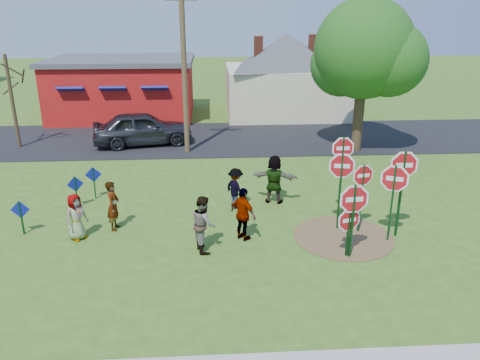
{
  "coord_description": "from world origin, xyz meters",
  "views": [
    {
      "loc": [
        0.31,
        -14.29,
        6.92
      ],
      "look_at": [
        1.3,
        1.15,
        1.26
      ],
      "focal_mm": 35.0,
      "sensor_mm": 36.0,
      "label": 1
    }
  ],
  "objects_px": {
    "person_a": "(76,217)",
    "suv": "(143,128)",
    "stop_sign_c": "(362,183)",
    "person_b": "(113,206)",
    "stop_sign_b": "(342,157)",
    "leafy_tree": "(366,54)",
    "utility_pole": "(184,65)",
    "stop_sign_a": "(354,205)",
    "stop_sign_d": "(403,173)"
  },
  "relations": [
    {
      "from": "person_a",
      "to": "person_b",
      "type": "relative_size",
      "value": 0.9
    },
    {
      "from": "person_b",
      "to": "stop_sign_b",
      "type": "bearing_deg",
      "value": -83.02
    },
    {
      "from": "stop_sign_b",
      "to": "suv",
      "type": "relative_size",
      "value": 0.59
    },
    {
      "from": "stop_sign_b",
      "to": "stop_sign_c",
      "type": "height_order",
      "value": "stop_sign_b"
    },
    {
      "from": "person_b",
      "to": "leafy_tree",
      "type": "height_order",
      "value": "leafy_tree"
    },
    {
      "from": "person_a",
      "to": "suv",
      "type": "xyz_separation_m",
      "value": [
        0.67,
        10.98,
        0.17
      ]
    },
    {
      "from": "stop_sign_d",
      "to": "suv",
      "type": "xyz_separation_m",
      "value": [
        -9.55,
        11.41,
        -1.24
      ]
    },
    {
      "from": "stop_sign_b",
      "to": "utility_pole",
      "type": "bearing_deg",
      "value": 122.13
    },
    {
      "from": "leafy_tree",
      "to": "stop_sign_b",
      "type": "bearing_deg",
      "value": -111.48
    },
    {
      "from": "stop_sign_b",
      "to": "suv",
      "type": "distance_m",
      "value": 12.87
    },
    {
      "from": "stop_sign_c",
      "to": "person_a",
      "type": "relative_size",
      "value": 1.62
    },
    {
      "from": "person_a",
      "to": "leafy_tree",
      "type": "bearing_deg",
      "value": -13.61
    },
    {
      "from": "utility_pole",
      "to": "leafy_tree",
      "type": "bearing_deg",
      "value": -1.57
    },
    {
      "from": "person_a",
      "to": "stop_sign_d",
      "type": "bearing_deg",
      "value": -53.69
    },
    {
      "from": "utility_pole",
      "to": "leafy_tree",
      "type": "xyz_separation_m",
      "value": [
        8.84,
        -0.24,
        0.46
      ]
    },
    {
      "from": "stop_sign_c",
      "to": "leafy_tree",
      "type": "bearing_deg",
      "value": 60.4
    },
    {
      "from": "stop_sign_a",
      "to": "person_a",
      "type": "distance_m",
      "value": 8.55
    },
    {
      "from": "stop_sign_b",
      "to": "person_b",
      "type": "bearing_deg",
      "value": -178.9
    },
    {
      "from": "stop_sign_a",
      "to": "stop_sign_d",
      "type": "bearing_deg",
      "value": 28.79
    },
    {
      "from": "stop_sign_b",
      "to": "suv",
      "type": "xyz_separation_m",
      "value": [
        -8.03,
        9.97,
        -1.33
      ]
    },
    {
      "from": "person_a",
      "to": "leafy_tree",
      "type": "xyz_separation_m",
      "value": [
        11.92,
        9.2,
        4.1
      ]
    },
    {
      "from": "stop_sign_a",
      "to": "leafy_tree",
      "type": "bearing_deg",
      "value": 66.46
    },
    {
      "from": "stop_sign_b",
      "to": "person_b",
      "type": "distance_m",
      "value": 7.79
    },
    {
      "from": "stop_sign_d",
      "to": "person_a",
      "type": "relative_size",
      "value": 1.98
    },
    {
      "from": "stop_sign_d",
      "to": "stop_sign_a",
      "type": "bearing_deg",
      "value": -143.72
    },
    {
      "from": "person_b",
      "to": "leafy_tree",
      "type": "distance_m",
      "value": 14.4
    },
    {
      "from": "stop_sign_c",
      "to": "suv",
      "type": "bearing_deg",
      "value": 114.63
    },
    {
      "from": "stop_sign_d",
      "to": "suv",
      "type": "relative_size",
      "value": 0.58
    },
    {
      "from": "stop_sign_c",
      "to": "suv",
      "type": "xyz_separation_m",
      "value": [
        -8.42,
        11.06,
        -0.8
      ]
    },
    {
      "from": "utility_pole",
      "to": "stop_sign_a",
      "type": "bearing_deg",
      "value": -64.82
    },
    {
      "from": "stop_sign_a",
      "to": "leafy_tree",
      "type": "xyz_separation_m",
      "value": [
        3.59,
        10.91,
        3.19
      ]
    },
    {
      "from": "stop_sign_a",
      "to": "person_a",
      "type": "xyz_separation_m",
      "value": [
        -8.33,
        1.72,
        -0.9
      ]
    },
    {
      "from": "stop_sign_b",
      "to": "person_a",
      "type": "height_order",
      "value": "stop_sign_b"
    },
    {
      "from": "stop_sign_b",
      "to": "leafy_tree",
      "type": "xyz_separation_m",
      "value": [
        3.22,
        8.19,
        2.6
      ]
    },
    {
      "from": "suv",
      "to": "utility_pole",
      "type": "relative_size",
      "value": 0.62
    },
    {
      "from": "stop_sign_b",
      "to": "suv",
      "type": "height_order",
      "value": "stop_sign_b"
    },
    {
      "from": "utility_pole",
      "to": "leafy_tree",
      "type": "height_order",
      "value": "utility_pole"
    },
    {
      "from": "stop_sign_a",
      "to": "person_a",
      "type": "height_order",
      "value": "stop_sign_a"
    },
    {
      "from": "person_a",
      "to": "suv",
      "type": "bearing_deg",
      "value": 35.22
    },
    {
      "from": "stop_sign_c",
      "to": "leafy_tree",
      "type": "height_order",
      "value": "leafy_tree"
    },
    {
      "from": "stop_sign_b",
      "to": "person_a",
      "type": "bearing_deg",
      "value": -174.93
    },
    {
      "from": "stop_sign_d",
      "to": "leafy_tree",
      "type": "bearing_deg",
      "value": 82.18
    },
    {
      "from": "stop_sign_c",
      "to": "suv",
      "type": "relative_size",
      "value": 0.47
    },
    {
      "from": "person_a",
      "to": "suv",
      "type": "relative_size",
      "value": 0.29
    },
    {
      "from": "suv",
      "to": "leafy_tree",
      "type": "height_order",
      "value": "leafy_tree"
    },
    {
      "from": "stop_sign_a",
      "to": "person_b",
      "type": "relative_size",
      "value": 1.45
    },
    {
      "from": "stop_sign_d",
      "to": "leafy_tree",
      "type": "xyz_separation_m",
      "value": [
        1.7,
        9.63,
        2.69
      ]
    },
    {
      "from": "stop_sign_a",
      "to": "person_b",
      "type": "bearing_deg",
      "value": 156.64
    },
    {
      "from": "person_a",
      "to": "person_b",
      "type": "bearing_deg",
      "value": -19.14
    },
    {
      "from": "utility_pole",
      "to": "person_a",
      "type": "bearing_deg",
      "value": -108.09
    }
  ]
}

